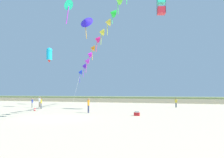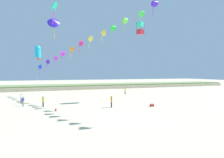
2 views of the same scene
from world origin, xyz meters
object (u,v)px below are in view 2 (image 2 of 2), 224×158
(large_kite_high_solo, at_px, (38,52))
(large_kite_outer_drift, at_px, (140,28))
(person_near_right, at_px, (21,98))
(large_kite_mid_trail, at_px, (53,21))
(person_mid_center, at_px, (125,91))
(person_far_right, at_px, (23,101))
(person_far_left, at_px, (111,101))
(person_near_left, at_px, (43,101))
(beach_ball, at_px, (56,110))
(large_kite_low_lead, at_px, (53,6))
(beach_cooler, at_px, (152,105))

(large_kite_high_solo, height_order, large_kite_outer_drift, large_kite_outer_drift)
(person_near_right, height_order, large_kite_mid_trail, large_kite_mid_trail)
(person_near_right, relative_size, person_mid_center, 1.12)
(person_far_right, bearing_deg, person_far_left, -23.42)
(person_far_left, bearing_deg, large_kite_outer_drift, 35.08)
(person_near_left, bearing_deg, large_kite_outer_drift, 5.31)
(person_near_left, relative_size, beach_ball, 4.51)
(person_near_left, height_order, person_mid_center, person_near_left)
(person_near_left, bearing_deg, large_kite_low_lead, 68.40)
(person_near_left, bearing_deg, person_mid_center, 30.04)
(person_far_right, relative_size, beach_ball, 4.24)
(person_far_left, bearing_deg, person_near_right, 148.51)
(beach_cooler, relative_size, beach_ball, 1.59)
(large_kite_high_solo, bearing_deg, person_far_left, -32.83)
(person_near_right, xyz_separation_m, person_far_left, (13.53, -8.29, 0.02))
(beach_cooler, height_order, beach_ball, beach_cooler)
(person_far_left, relative_size, large_kite_mid_trail, 0.36)
(person_far_left, xyz_separation_m, beach_cooler, (6.32, -1.31, -0.80))
(beach_ball, bearing_deg, person_near_right, 124.22)
(large_kite_mid_trail, distance_m, beach_cooler, 26.95)
(person_near_left, xyz_separation_m, large_kite_low_lead, (1.72, 4.35, 16.34))
(person_near_left, bearing_deg, large_kite_high_solo, 105.74)
(large_kite_outer_drift, bearing_deg, beach_ball, -161.65)
(person_near_right, relative_size, beach_cooler, 2.99)
(large_kite_high_solo, height_order, beach_cooler, large_kite_high_solo)
(person_far_left, bearing_deg, beach_ball, 178.13)
(beach_ball, bearing_deg, large_kite_outer_drift, 18.35)
(person_mid_center, height_order, person_far_right, person_mid_center)
(person_far_left, xyz_separation_m, large_kite_high_solo, (-10.71, 6.91, 7.72))
(person_near_left, height_order, large_kite_low_lead, large_kite_low_lead)
(large_kite_mid_trail, distance_m, beach_ball, 21.76)
(person_near_left, xyz_separation_m, person_mid_center, (18.60, 10.75, -0.05))
(person_near_left, xyz_separation_m, person_near_right, (-3.67, 4.37, 0.05))
(person_near_right, relative_size, large_kite_high_solo, 0.68)
(person_near_left, distance_m, person_far_left, 10.61)
(person_mid_center, bearing_deg, person_far_left, -120.77)
(large_kite_mid_trail, bearing_deg, person_mid_center, -0.41)
(large_kite_mid_trail, distance_m, large_kite_high_solo, 11.31)
(person_near_left, bearing_deg, person_far_left, -21.66)
(large_kite_high_solo, height_order, beach_ball, large_kite_high_solo)
(large_kite_high_solo, bearing_deg, large_kite_low_lead, 27.92)
(beach_cooler, bearing_deg, person_far_left, 168.33)
(large_kite_mid_trail, xyz_separation_m, large_kite_outer_drift, (15.95, -9.22, -2.34))
(large_kite_outer_drift, height_order, beach_ball, large_kite_outer_drift)
(person_far_right, distance_m, large_kite_mid_trail, 18.67)
(person_far_right, relative_size, large_kite_outer_drift, 0.66)
(person_mid_center, xyz_separation_m, large_kite_low_lead, (-16.88, -6.41, 16.40))
(person_near_right, relative_size, beach_ball, 4.77)
(large_kite_mid_trail, height_order, large_kite_high_solo, large_kite_mid_trail)
(large_kite_low_lead, distance_m, beach_cooler, 24.34)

